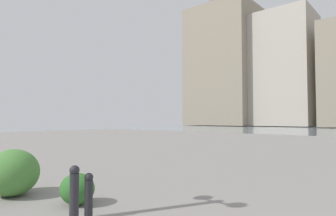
# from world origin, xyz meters

# --- Properties ---
(building_annex) EXTENTS (13.53, 12.67, 25.51)m
(building_annex) POSITION_xyz_m (22.09, -64.53, 12.75)
(building_annex) COLOR #B2A899
(building_annex) RESTS_ON ground
(building_highrise) EXTENTS (16.67, 13.90, 32.35)m
(building_highrise) POSITION_xyz_m (36.20, -62.52, 15.14)
(building_highrise) COLOR gray
(building_highrise) RESTS_ON ground
(bollard_near) EXTENTS (0.13, 0.13, 0.89)m
(bollard_near) POSITION_xyz_m (3.65, -0.68, 0.46)
(bollard_near) COLOR #232328
(bollard_near) RESTS_ON ground
(bollard_mid) EXTENTS (0.13, 0.13, 0.68)m
(bollard_mid) POSITION_xyz_m (3.97, -1.11, 0.36)
(bollard_mid) COLOR #232328
(bollard_mid) RESTS_ON ground
(shrub_low) EXTENTS (1.06, 0.95, 0.90)m
(shrub_low) POSITION_xyz_m (6.20, -0.86, 0.45)
(shrub_low) COLOR #477F38
(shrub_low) RESTS_ON ground
(shrub_round) EXTENTS (0.64, 0.57, 0.54)m
(shrub_round) POSITION_xyz_m (4.74, -1.38, 0.27)
(shrub_round) COLOR #2D6628
(shrub_round) RESTS_ON ground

